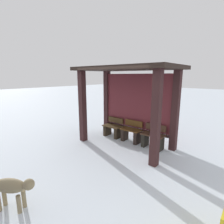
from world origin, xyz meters
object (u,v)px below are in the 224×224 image
bench_left_inside (113,129)px  bench_right_inside (153,138)px  bus_shelter (129,89)px  bench_center_inside (131,133)px  dog (12,188)px

bench_left_inside → bench_right_inside: 1.66m
bench_left_inside → bench_right_inside: (1.66, -0.00, 0.03)m
bench_left_inside → bench_right_inside: size_ratio=0.98×
bus_shelter → bench_center_inside: bearing=90.0°
bus_shelter → dog: bus_shelter is taller
bus_shelter → bench_right_inside: bearing=11.9°
bench_center_inside → bench_right_inside: bench_right_inside is taller
bench_right_inside → bench_left_inside: bearing=179.9°
dog → bench_center_inside: bearing=93.6°
bench_right_inside → dog: size_ratio=0.98×
bench_left_inside → dog: 4.07m
bench_center_inside → bus_shelter: bearing=-90.0°
bench_left_inside → bench_center_inside: (0.83, -0.00, 0.02)m
bus_shelter → bench_left_inside: bus_shelter is taller
bench_left_inside → bench_right_inside: bench_right_inside is taller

